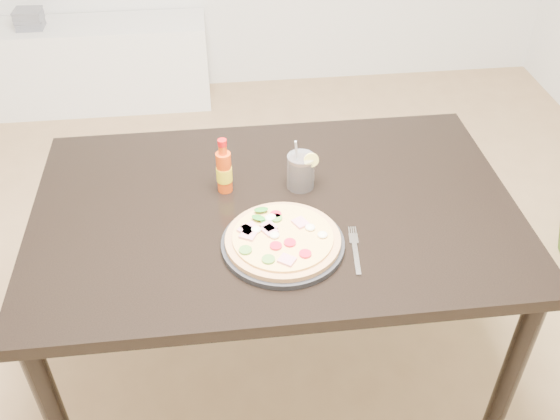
{
  "coord_description": "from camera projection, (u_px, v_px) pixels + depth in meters",
  "views": [
    {
      "loc": [
        -0.07,
        -1.39,
        1.88
      ],
      "look_at": [
        0.08,
        -0.1,
        0.83
      ],
      "focal_mm": 40.0,
      "sensor_mm": 36.0,
      "label": 1
    }
  ],
  "objects": [
    {
      "name": "cola_cup",
      "position": [
        301.0,
        172.0,
        1.85
      ],
      "size": [
        0.09,
        0.08,
        0.17
      ],
      "rotation": [
        0.0,
        0.0,
        0.31
      ],
      "color": "black",
      "rests_on": "dining_table"
    },
    {
      "name": "media_console",
      "position": [
        87.0,
        66.0,
        3.63
      ],
      "size": [
        1.4,
        0.34,
        0.5
      ],
      "primitive_type": "cube",
      "color": "white",
      "rests_on": "ground"
    },
    {
      "name": "pizza",
      "position": [
        282.0,
        238.0,
        1.66
      ],
      "size": [
        0.31,
        0.31,
        0.03
      ],
      "color": "tan",
      "rests_on": "plate"
    },
    {
      "name": "dining_table",
      "position": [
        275.0,
        227.0,
        1.86
      ],
      "size": [
        1.4,
        0.9,
        0.75
      ],
      "color": "black",
      "rests_on": "ground"
    },
    {
      "name": "fork",
      "position": [
        355.0,
        248.0,
        1.66
      ],
      "size": [
        0.04,
        0.19,
        0.0
      ],
      "rotation": [
        0.0,
        0.0,
        -0.11
      ],
      "color": "silver",
      "rests_on": "dining_table"
    },
    {
      "name": "plate",
      "position": [
        283.0,
        244.0,
        1.67
      ],
      "size": [
        0.33,
        0.33,
        0.02
      ],
      "primitive_type": "cylinder",
      "color": "black",
      "rests_on": "dining_table"
    },
    {
      "name": "cd_stack",
      "position": [
        29.0,
        19.0,
        3.4
      ],
      "size": [
        0.14,
        0.12,
        0.1
      ],
      "color": "slate",
      "rests_on": "media_console"
    },
    {
      "name": "hot_sauce_bottle",
      "position": [
        224.0,
        171.0,
        1.82
      ],
      "size": [
        0.05,
        0.05,
        0.18
      ],
      "rotation": [
        0.0,
        0.0,
        0.25
      ],
      "color": "#D5410C",
      "rests_on": "dining_table"
    },
    {
      "name": "floor",
      "position": [
        256.0,
        371.0,
        2.26
      ],
      "size": [
        4.5,
        4.5,
        0.0
      ],
      "primitive_type": "plane",
      "color": "#9E7A51",
      "rests_on": "ground"
    }
  ]
}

